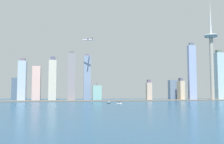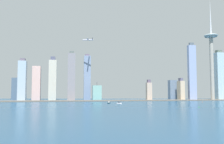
% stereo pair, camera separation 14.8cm
% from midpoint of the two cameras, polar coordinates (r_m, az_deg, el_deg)
% --- Properties ---
extents(ground_plane, '(6000.00, 6000.00, 0.00)m').
position_cam_midpoint_polar(ground_plane, '(376.00, 19.36, -8.55)').
color(ground_plane, navy).
extents(waterfront_pier, '(965.72, 53.83, 2.48)m').
position_cam_midpoint_polar(waterfront_pier, '(763.60, 3.74, -6.45)').
color(waterfront_pier, '#5E5950').
rests_on(waterfront_pier, ground).
extents(observation_tower, '(43.20, 43.20, 330.18)m').
position_cam_midpoint_polar(observation_tower, '(878.48, 21.60, 4.38)').
color(observation_tower, '#9C988E').
rests_on(observation_tower, ground).
extents(skyscraper_0, '(15.08, 27.55, 71.69)m').
position_cam_midpoint_polar(skyscraper_0, '(845.15, 15.34, -3.95)').
color(skyscraper_0, '#C1AC91').
rests_on(skyscraper_0, ground).
extents(skyscraper_1, '(22.25, 23.48, 71.57)m').
position_cam_midpoint_polar(skyscraper_1, '(857.85, -20.98, -3.63)').
color(skyscraper_1, '#485E76').
rests_on(skyscraper_1, ground).
extents(skyscraper_3, '(26.41, 21.47, 66.57)m').
position_cam_midpoint_polar(skyscraper_3, '(879.09, 13.60, -3.97)').
color(skyscraper_3, slate).
rests_on(skyscraper_3, ground).
extents(skyscraper_4, '(21.83, 20.69, 146.70)m').
position_cam_midpoint_polar(skyscraper_4, '(749.50, -9.18, -1.08)').
color(skyscraper_4, gray).
rests_on(skyscraper_4, ground).
extents(skyscraper_5, '(25.03, 12.65, 186.99)m').
position_cam_midpoint_polar(skyscraper_5, '(855.00, 17.67, -0.02)').
color(skyscraper_5, '#889AC6').
rests_on(skyscraper_5, ground).
extents(skyscraper_6, '(27.92, 22.53, 58.86)m').
position_cam_midpoint_polar(skyscraper_6, '(805.89, -3.44, -4.74)').
color(skyscraper_6, '#78B1AE').
rests_on(skyscraper_6, ground).
extents(skyscraper_7, '(16.07, 15.63, 65.61)m').
position_cam_midpoint_polar(skyscraper_7, '(801.93, 8.36, -4.27)').
color(skyscraper_7, '#B5A192').
rests_on(skyscraper_7, ground).
extents(skyscraper_8, '(25.07, 23.37, 107.65)m').
position_cam_midpoint_polar(skyscraper_8, '(824.53, -16.73, -2.46)').
color(skyscraper_8, beige).
rests_on(skyscraper_8, ground).
extents(skyscraper_9, '(26.35, 25.88, 167.19)m').
position_cam_midpoint_polar(skyscraper_9, '(918.50, 23.10, -0.79)').
color(skyscraper_9, '#9EBCCA').
rests_on(skyscraper_9, ground).
extents(skyscraper_10, '(24.33, 16.84, 140.05)m').
position_cam_midpoint_polar(skyscraper_10, '(826.15, -13.30, -1.65)').
color(skyscraper_10, beige).
rests_on(skyscraper_10, ground).
extents(skyscraper_11, '(22.87, 25.13, 126.28)m').
position_cam_midpoint_polar(skyscraper_11, '(788.59, -19.66, -1.82)').
color(skyscraper_11, '#9EB4C8').
rests_on(skyscraper_11, ground).
extents(skyscraper_12, '(22.27, 14.44, 150.82)m').
position_cam_midpoint_polar(skyscraper_12, '(827.95, -5.65, -1.26)').
color(skyscraper_12, '#7488AA').
rests_on(skyscraper_12, ground).
extents(boat_0, '(9.94, 13.37, 8.74)m').
position_cam_midpoint_polar(boat_0, '(586.60, 1.64, -7.02)').
color(boat_0, white).
rests_on(boat_0, ground).
extents(boat_4, '(7.86, 7.52, 5.15)m').
position_cam_midpoint_polar(boat_4, '(596.23, -0.72, -6.98)').
color(boat_4, '#102834').
rests_on(boat_4, ground).
extents(channel_buoy_0, '(1.17, 1.17, 2.70)m').
position_cam_midpoint_polar(channel_buoy_0, '(469.78, 19.11, -7.51)').
color(channel_buoy_0, green).
rests_on(channel_buoy_0, ground).
extents(channel_buoy_1, '(1.64, 1.64, 1.92)m').
position_cam_midpoint_polar(channel_buoy_1, '(709.95, 19.84, -6.38)').
color(channel_buoy_1, '#E54C19').
rests_on(channel_buoy_1, ground).
extents(airplane, '(32.73, 32.70, 8.28)m').
position_cam_midpoint_polar(airplane, '(790.61, -5.48, 7.28)').
color(airplane, '#B6B6CD').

